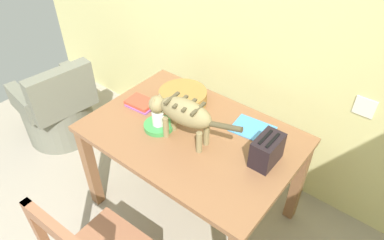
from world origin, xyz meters
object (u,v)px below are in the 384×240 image
Objects in this scene: saucer_bowl at (159,126)px; magazine at (253,129)px; dining_table at (192,143)px; toaster at (267,150)px; book_stack at (141,103)px; cat at (182,113)px; wicker_armchair at (59,112)px; coffee_mug at (159,118)px; wicker_basket at (183,97)px.

saucer_bowl reaches higher than magazine.
toaster reaches higher than dining_table.
book_stack is (-0.45, 0.00, 0.11)m from dining_table.
toaster is at bearing -78.47° from cat.
wicker_armchair is at bearing 179.94° from saucer_bowl.
dining_table is 0.39m from magazine.
dining_table is 6.90× the size of saucer_bowl.
toaster is at bearing 13.41° from coffee_mug.
cat reaches higher than coffee_mug.
cat is at bearing -10.42° from book_stack.
book_stack is (-0.26, 0.10, 0.00)m from saucer_bowl.
toaster is (0.20, -0.20, 0.08)m from magazine.
dining_table is at bearing 26.12° from saucer_bowl.
wicker_armchair is (-1.93, -0.16, -0.56)m from toaster.
cat is at bearing -163.59° from toaster.
coffee_mug is 0.36× the size of wicker_basket.
coffee_mug is 0.58× the size of book_stack.
saucer_bowl is 1.58× the size of coffee_mug.
cat is at bearing -136.02° from magazine.
saucer_bowl is (-0.19, -0.02, -0.18)m from cat.
coffee_mug is 0.59m from magazine.
toaster is (0.93, 0.06, 0.07)m from book_stack.
cat is 0.80× the size of wicker_armchair.
wicker_basket is at bearing 100.29° from saucer_bowl.
book_stack reaches higher than saucer_bowl.
toaster is (0.49, 0.14, -0.11)m from cat.
wicker_armchair is at bearing -176.31° from dining_table.
cat reaches higher than wicker_basket.
cat reaches higher than wicker_armchair.
book_stack is (-0.26, 0.10, -0.06)m from coffee_mug.
dining_table is at bearing -78.81° from wicker_armchair.
saucer_bowl is at bearing 180.00° from coffee_mug.
magazine is (0.28, 0.26, 0.09)m from dining_table.
magazine is 1.27× the size of toaster.
coffee_mug is at bearing -153.39° from dining_table.
book_stack is 0.29m from wicker_basket.
dining_table is 0.51m from toaster.
wicker_basket reaches higher than wicker_armchair.
dining_table is 1.68× the size of wicker_armchair.
toaster is at bearing 3.82° from book_stack.
book_stack is 0.27× the size of wicker_armchair.
toaster reaches higher than book_stack.
coffee_mug is 0.31m from wicker_basket.
wicker_armchair is (-1.73, -0.36, -0.48)m from magazine.
saucer_bowl is at bearing -20.70° from book_stack.
wicker_armchair is at bearing 85.70° from cat.
magazine is at bearing 19.58° from book_stack.
toaster is at bearing 7.68° from dining_table.
book_stack is at bearing 179.68° from dining_table.
coffee_mug reaches higher than wicker_armchair.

